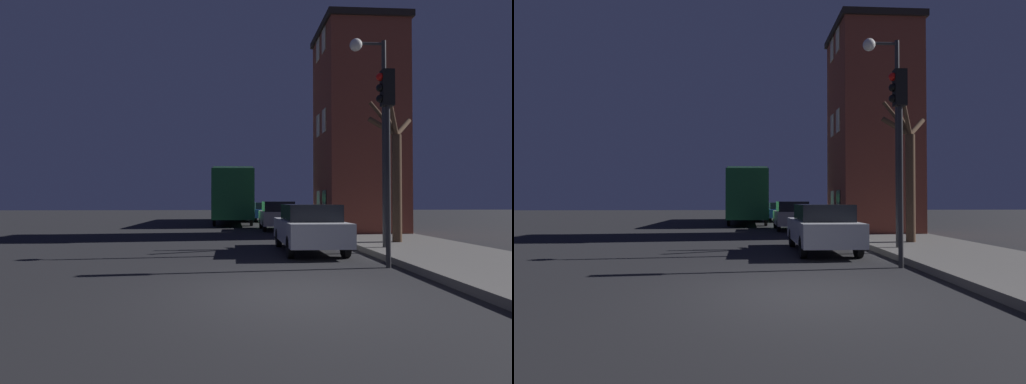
% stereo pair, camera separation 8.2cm
% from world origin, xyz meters
% --- Properties ---
extents(ground_plane, '(120.00, 120.00, 0.00)m').
position_xyz_m(ground_plane, '(0.00, 0.00, 0.00)').
color(ground_plane, black).
extents(brick_building, '(3.88, 4.21, 9.97)m').
position_xyz_m(brick_building, '(5.05, 12.08, 5.18)').
color(brick_building, brown).
rests_on(brick_building, sidewalk).
extents(streetlamp, '(1.17, 0.40, 6.60)m').
position_xyz_m(streetlamp, '(3.40, 5.25, 4.55)').
color(streetlamp, '#28282B').
rests_on(streetlamp, sidewalk).
extents(traffic_light, '(0.43, 0.24, 4.89)m').
position_xyz_m(traffic_light, '(2.69, 2.53, 3.48)').
color(traffic_light, '#28282B').
rests_on(traffic_light, ground).
extents(bare_tree, '(1.89, 1.67, 5.24)m').
position_xyz_m(bare_tree, '(4.71, 6.85, 2.75)').
color(bare_tree, '#473323').
rests_on(bare_tree, sidewalk).
extents(bus, '(2.58, 11.75, 3.69)m').
position_xyz_m(bus, '(-1.06, 22.41, 2.19)').
color(bus, '#1E6B33').
rests_on(bus, ground).
extents(car_near_lane, '(1.78, 4.33, 1.52)m').
position_xyz_m(car_near_lane, '(1.34, 5.60, 0.80)').
color(car_near_lane, '#B7BABF').
rests_on(car_near_lane, ground).
extents(car_mid_lane, '(1.84, 3.89, 1.59)m').
position_xyz_m(car_mid_lane, '(1.41, 15.07, 0.82)').
color(car_mid_lane, beige).
rests_on(car_mid_lane, ground).
extents(car_far_lane, '(1.76, 3.90, 1.48)m').
position_xyz_m(car_far_lane, '(1.44, 23.99, 0.78)').
color(car_far_lane, navy).
rests_on(car_far_lane, ground).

